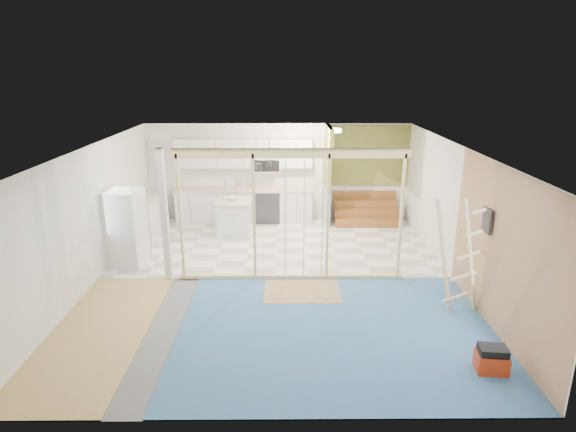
{
  "coord_description": "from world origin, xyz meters",
  "views": [
    {
      "loc": [
        0.18,
        -8.72,
        4.0
      ],
      "look_at": [
        0.25,
        0.6,
        1.11
      ],
      "focal_mm": 30.0,
      "sensor_mm": 36.0,
      "label": 1
    }
  ],
  "objects_px": {
    "fridge": "(126,228)",
    "toolbox": "(492,360)",
    "island": "(234,217)",
    "ladder": "(460,256)"
  },
  "relations": [
    {
      "from": "toolbox",
      "to": "ladder",
      "type": "relative_size",
      "value": 0.22
    },
    {
      "from": "fridge",
      "to": "toolbox",
      "type": "relative_size",
      "value": 3.65
    },
    {
      "from": "toolbox",
      "to": "fridge",
      "type": "bearing_deg",
      "value": 154.86
    },
    {
      "from": "fridge",
      "to": "ladder",
      "type": "distance_m",
      "value": 6.54
    },
    {
      "from": "fridge",
      "to": "island",
      "type": "distance_m",
      "value": 2.83
    },
    {
      "from": "island",
      "to": "fridge",
      "type": "bearing_deg",
      "value": -136.78
    },
    {
      "from": "toolbox",
      "to": "ladder",
      "type": "bearing_deg",
      "value": 94.17
    },
    {
      "from": "toolbox",
      "to": "ladder",
      "type": "xyz_separation_m",
      "value": [
        0.08,
        1.7,
        0.84
      ]
    },
    {
      "from": "toolbox",
      "to": "island",
      "type": "bearing_deg",
      "value": 132.18
    },
    {
      "from": "toolbox",
      "to": "ladder",
      "type": "height_order",
      "value": "ladder"
    }
  ]
}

